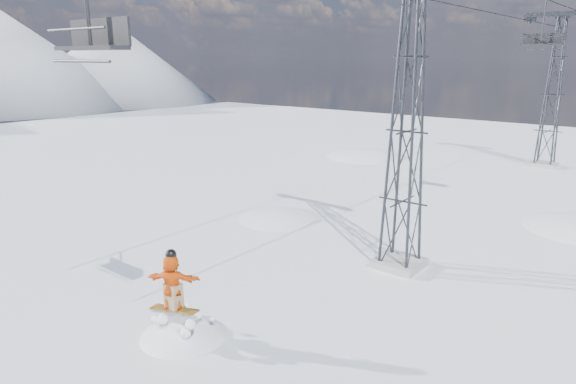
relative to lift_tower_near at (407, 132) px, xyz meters
name	(u,v)px	position (x,y,z in m)	size (l,w,h in m)	color
ground	(252,344)	(-0.80, -8.00, -5.47)	(120.00, 120.00, 0.00)	white
snow_terrain	(403,314)	(-5.57, 13.24, -15.06)	(39.00, 37.00, 22.00)	white
lift_tower_near	(407,132)	(0.00, 0.00, 0.00)	(5.20, 1.80, 11.43)	#999999
lift_tower_far	(553,95)	(0.00, 25.00, 0.00)	(5.20, 1.80, 11.43)	#999999
haul_cables	(509,5)	(0.00, 11.50, 5.38)	(4.46, 51.00, 0.06)	black
snowboarder_jump	(186,382)	(-2.76, -8.96, -7.09)	(4.40, 4.40, 6.84)	white
lift_chair_near	(93,37)	(-2.20, -11.43, 3.19)	(2.21, 0.63, 2.73)	#232326
lift_chair_mid	(542,40)	(2.20, 9.67, 3.54)	(1.85, 0.53, 2.30)	#232326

